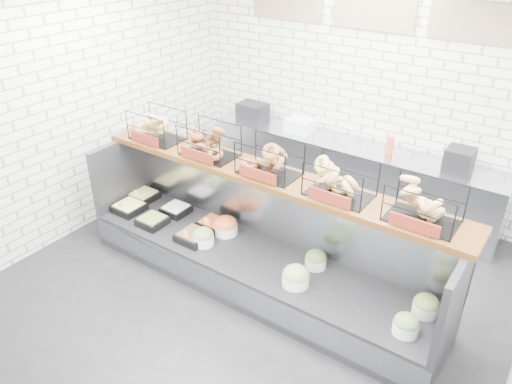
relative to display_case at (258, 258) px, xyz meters
The scene contains 5 objects.
ground 0.47m from the display_case, 87.25° to the right, with size 5.50×5.50×0.00m, color black.
room_shell 1.75m from the display_case, 86.33° to the left, with size 5.02×5.51×3.01m.
display_case is the anchor object (origin of this frame).
bagel_shelf 1.08m from the display_case, 83.74° to the left, with size 4.10×0.50×0.40m.
prep_counter 2.09m from the display_case, 89.79° to the left, with size 4.00×0.60×1.20m.
Camera 1 is at (2.43, -3.18, 3.51)m, focal length 35.00 mm.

